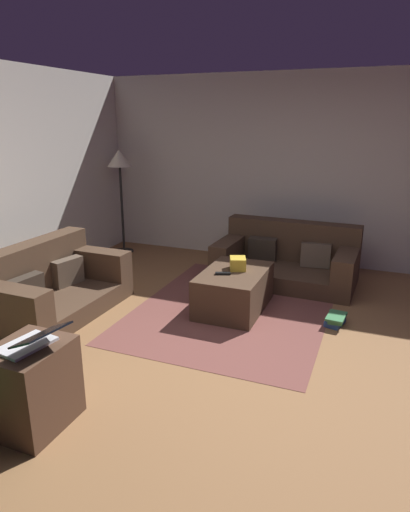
% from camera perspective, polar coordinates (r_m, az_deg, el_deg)
% --- Properties ---
extents(ground_plane, '(6.40, 6.40, 0.00)m').
position_cam_1_polar(ground_plane, '(3.86, 5.06, -14.00)').
color(ground_plane, brown).
extents(corner_partition, '(0.12, 6.40, 2.60)m').
position_cam_1_polar(corner_partition, '(6.42, 13.70, 10.47)').
color(corner_partition, beige).
rests_on(corner_partition, ground_plane).
extents(couch_left, '(1.57, 0.89, 0.74)m').
position_cam_1_polar(couch_left, '(5.02, -19.14, -3.72)').
color(couch_left, '#473323').
rests_on(couch_left, ground_plane).
extents(couch_right, '(0.99, 1.74, 0.72)m').
position_cam_1_polar(couch_right, '(5.80, 10.45, -0.45)').
color(couch_right, '#473323').
rests_on(couch_right, ground_plane).
extents(ottoman, '(0.96, 0.64, 0.43)m').
position_cam_1_polar(ottoman, '(4.85, 3.71, -4.36)').
color(ottoman, '#473323').
rests_on(ottoman, ground_plane).
extents(gift_box, '(0.24, 0.22, 0.13)m').
position_cam_1_polar(gift_box, '(4.82, 4.20, -0.96)').
color(gift_box, gold).
rests_on(gift_box, ottoman).
extents(tv_remote, '(0.10, 0.17, 0.02)m').
position_cam_1_polar(tv_remote, '(4.67, 2.28, -2.23)').
color(tv_remote, black).
rests_on(tv_remote, ottoman).
extents(side_table, '(0.52, 0.44, 0.59)m').
position_cam_1_polar(side_table, '(3.30, -21.20, -15.16)').
color(side_table, '#4C3323').
rests_on(side_table, ground_plane).
extents(laptop, '(0.39, 0.42, 0.17)m').
position_cam_1_polar(laptop, '(3.09, -21.19, -10.08)').
color(laptop, silver).
rests_on(laptop, side_table).
extents(book_stack, '(0.33, 0.21, 0.11)m').
position_cam_1_polar(book_stack, '(4.73, 16.27, -7.74)').
color(book_stack, '#2D5193').
rests_on(book_stack, ground_plane).
extents(corner_lamp, '(0.36, 0.36, 1.55)m').
position_cam_1_polar(corner_lamp, '(6.84, -10.82, 11.19)').
color(corner_lamp, black).
rests_on(corner_lamp, ground_plane).
extents(area_rug, '(2.60, 2.00, 0.01)m').
position_cam_1_polar(area_rug, '(4.94, 3.67, -6.66)').
color(area_rug, brown).
rests_on(area_rug, ground_plane).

